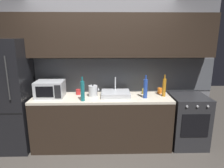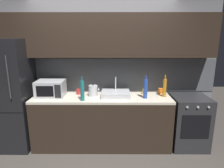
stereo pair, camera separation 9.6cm
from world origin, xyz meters
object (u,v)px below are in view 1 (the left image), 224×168
(microwave, at_px, (50,89))
(wine_bottle_teal, at_px, (83,91))
(kettle, at_px, (93,91))
(wine_bottle_blue, at_px, (145,88))
(oven_range, at_px, (187,120))
(mug_red, at_px, (78,92))
(mug_orange, at_px, (160,91))
(refrigerator, at_px, (9,96))
(wine_bottle_amber, at_px, (164,87))
(mug_yellow, at_px, (144,91))

(microwave, distance_m, wine_bottle_teal, 0.61)
(kettle, bearing_deg, wine_bottle_blue, -7.00)
(microwave, bearing_deg, oven_range, -0.48)
(mug_red, bearing_deg, microwave, -165.08)
(mug_red, bearing_deg, mug_orange, 2.04)
(mug_red, bearing_deg, wine_bottle_blue, -10.77)
(wine_bottle_blue, height_order, mug_red, wine_bottle_blue)
(refrigerator, xyz_separation_m, mug_orange, (2.57, 0.19, 0.02))
(wine_bottle_amber, bearing_deg, refrigerator, -179.93)
(kettle, bearing_deg, mug_orange, 7.77)
(wine_bottle_amber, relative_size, mug_yellow, 4.24)
(microwave, relative_size, mug_orange, 4.89)
(oven_range, bearing_deg, mug_red, 175.85)
(wine_bottle_teal, bearing_deg, mug_red, 109.38)
(refrigerator, relative_size, wine_bottle_blue, 4.88)
(refrigerator, distance_m, wine_bottle_teal, 1.27)
(wine_bottle_teal, distance_m, mug_red, 0.38)
(kettle, distance_m, wine_bottle_teal, 0.29)
(wine_bottle_amber, bearing_deg, wine_bottle_teal, -171.06)
(mug_red, relative_size, mug_yellow, 1.05)
(refrigerator, height_order, microwave, refrigerator)
(wine_bottle_blue, height_order, wine_bottle_teal, wine_bottle_teal)
(wine_bottle_blue, distance_m, mug_yellow, 0.26)
(wine_bottle_teal, bearing_deg, mug_yellow, 19.28)
(oven_range, xyz_separation_m, wine_bottle_amber, (-0.45, 0.00, 0.61))
(wine_bottle_teal, relative_size, mug_red, 4.21)
(wine_bottle_blue, bearing_deg, wine_bottle_amber, 13.70)
(oven_range, distance_m, mug_orange, 0.71)
(wine_bottle_teal, height_order, mug_orange, wine_bottle_teal)
(microwave, bearing_deg, mug_yellow, 4.84)
(mug_yellow, distance_m, mug_orange, 0.29)
(refrigerator, height_order, kettle, refrigerator)
(refrigerator, height_order, wine_bottle_teal, refrigerator)
(kettle, relative_size, mug_red, 2.28)
(oven_range, relative_size, wine_bottle_amber, 2.43)
(mug_orange, bearing_deg, microwave, -174.85)
(kettle, height_order, wine_bottle_blue, wine_bottle_blue)
(refrigerator, xyz_separation_m, wine_bottle_blue, (2.26, -0.08, 0.13))
(refrigerator, relative_size, mug_red, 20.18)
(kettle, xyz_separation_m, mug_red, (-0.27, 0.11, -0.05))
(oven_range, xyz_separation_m, wine_bottle_blue, (-0.78, -0.08, 0.61))
(microwave, height_order, wine_bottle_blue, wine_bottle_blue)
(refrigerator, xyz_separation_m, wine_bottle_amber, (2.59, 0.00, 0.13))
(oven_range, bearing_deg, wine_bottle_amber, 179.43)
(wine_bottle_blue, height_order, mug_yellow, wine_bottle_blue)
(oven_range, bearing_deg, refrigerator, 179.98)
(mug_red, bearing_deg, refrigerator, -173.05)
(wine_bottle_amber, relative_size, wine_bottle_blue, 0.97)
(wine_bottle_blue, bearing_deg, mug_yellow, 83.87)
(microwave, xyz_separation_m, wine_bottle_blue, (1.58, -0.10, 0.03))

